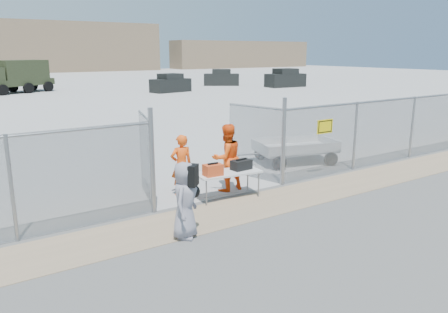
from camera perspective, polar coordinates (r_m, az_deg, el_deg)
ground at (r=10.04m, az=6.34°, el=-8.37°), size 160.00×160.00×0.00m
tarmac_inside at (r=49.64m, az=-26.49°, el=7.87°), size 160.00×80.00×0.01m
dirt_strip at (r=10.77m, az=2.94°, el=-6.71°), size 44.00×1.60×0.01m
distant_hills at (r=85.85m, az=-26.60°, el=12.71°), size 140.00×6.00×9.00m
chain_link_fence at (r=11.24m, az=-0.00°, el=0.00°), size 40.00×0.20×2.20m
folding_table at (r=11.35m, az=0.54°, el=-3.75°), size 1.76×0.88×0.72m
orange_bag at (r=10.87m, az=-1.45°, el=-1.76°), size 0.47×0.32×0.29m
black_duffel at (r=11.43m, az=2.27°, el=-1.08°), size 0.55×0.35×0.26m
security_worker_left at (r=11.54m, az=-5.58°, el=-1.14°), size 0.64×0.46×1.64m
security_worker_right at (r=11.85m, az=0.36°, el=-0.16°), size 0.91×0.72×1.85m
visitor at (r=8.92m, az=-5.16°, el=-5.70°), size 0.92×0.91×1.60m
utility_trailer at (r=15.15m, az=9.29°, el=0.74°), size 3.81×2.63×0.84m
military_truck at (r=44.73m, az=-25.37°, el=9.41°), size 6.58×4.67×2.95m
parked_vehicle_near at (r=41.57m, az=-7.00°, el=9.49°), size 3.96×2.34×1.68m
parked_vehicle_mid at (r=49.45m, az=-0.34°, el=10.27°), size 4.20×3.58×1.75m
parked_vehicle_far at (r=47.73m, az=8.02°, el=10.12°), size 4.32×2.17×1.91m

